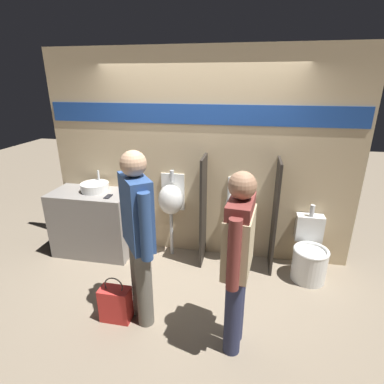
# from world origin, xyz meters

# --- Properties ---
(ground_plane) EXTENTS (16.00, 16.00, 0.00)m
(ground_plane) POSITION_xyz_m (0.00, 0.00, 0.00)
(ground_plane) COLOR gray
(display_wall) EXTENTS (4.00, 0.07, 2.70)m
(display_wall) POSITION_xyz_m (0.00, 0.60, 1.36)
(display_wall) COLOR tan
(display_wall) RESTS_ON ground_plane
(sink_counter) EXTENTS (1.06, 0.57, 0.90)m
(sink_counter) POSITION_xyz_m (-1.42, 0.29, 0.45)
(sink_counter) COLOR gray
(sink_counter) RESTS_ON ground_plane
(sink_basin) EXTENTS (0.37, 0.37, 0.25)m
(sink_basin) POSITION_xyz_m (-1.37, 0.34, 0.96)
(sink_basin) COLOR white
(sink_basin) RESTS_ON sink_counter
(cell_phone) EXTENTS (0.07, 0.14, 0.01)m
(cell_phone) POSITION_xyz_m (-1.10, 0.17, 0.91)
(cell_phone) COLOR black
(cell_phone) RESTS_ON sink_counter
(divider_near_counter) EXTENTS (0.03, 0.42, 1.44)m
(divider_near_counter) POSITION_xyz_m (0.11, 0.36, 0.72)
(divider_near_counter) COLOR #28231E
(divider_near_counter) RESTS_ON ground_plane
(divider_mid) EXTENTS (0.03, 0.42, 1.44)m
(divider_mid) POSITION_xyz_m (1.00, 0.36, 0.72)
(divider_mid) COLOR #28231E
(divider_mid) RESTS_ON ground_plane
(urinal_near_counter) EXTENTS (0.33, 0.28, 1.20)m
(urinal_near_counter) POSITION_xyz_m (-0.34, 0.44, 0.82)
(urinal_near_counter) COLOR silver
(urinal_near_counter) RESTS_ON ground_plane
(urinal_far) EXTENTS (0.33, 0.28, 1.20)m
(urinal_far) POSITION_xyz_m (0.56, 0.44, 0.82)
(urinal_far) COLOR silver
(urinal_far) RESTS_ON ground_plane
(toilet) EXTENTS (0.42, 0.58, 0.88)m
(toilet) POSITION_xyz_m (1.45, 0.25, 0.29)
(toilet) COLOR white
(toilet) RESTS_ON ground_plane
(person_in_vest) EXTENTS (0.26, 0.58, 1.67)m
(person_in_vest) POSITION_xyz_m (0.61, -0.96, 0.97)
(person_in_vest) COLOR #282D4C
(person_in_vest) RESTS_ON ground_plane
(person_with_lanyard) EXTENTS (0.42, 0.51, 1.76)m
(person_with_lanyard) POSITION_xyz_m (-0.32, -0.80, 0.97)
(person_with_lanyard) COLOR #666056
(person_with_lanyard) RESTS_ON ground_plane
(shopping_bag) EXTENTS (0.30, 0.17, 0.50)m
(shopping_bag) POSITION_xyz_m (-0.58, -0.89, 0.19)
(shopping_bag) COLOR red
(shopping_bag) RESTS_ON ground_plane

